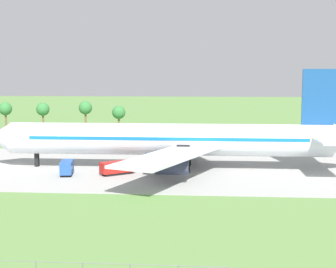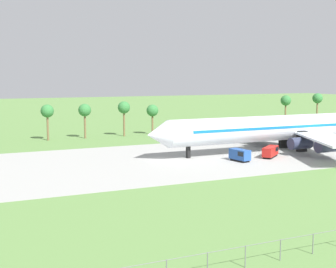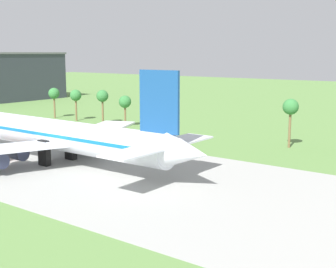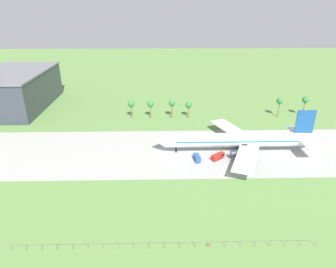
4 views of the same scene
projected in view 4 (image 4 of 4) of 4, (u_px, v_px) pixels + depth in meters
ground_plane at (163, 151)px, 128.79m from camera, size 600.00×600.00×0.00m
taxiway_strip at (163, 151)px, 128.78m from camera, size 320.00×44.00×0.02m
jet_airliner at (240, 140)px, 126.64m from camera, size 72.21×53.23×18.56m
baggage_tug at (218, 156)px, 122.23m from camera, size 6.05×5.30×2.36m
catering_van at (197, 158)px, 120.60m from camera, size 2.74×4.99×2.52m
perimeter_fence at (165, 244)px, 78.03m from camera, size 80.10×0.10×2.10m
no_stopping_sign at (209, 245)px, 78.15m from camera, size 0.44×0.08×1.68m
terminal_building at (15, 90)px, 178.41m from camera, size 36.72×61.20×21.51m
palm_tree_row at (205, 103)px, 162.82m from camera, size 98.89×3.60×11.62m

